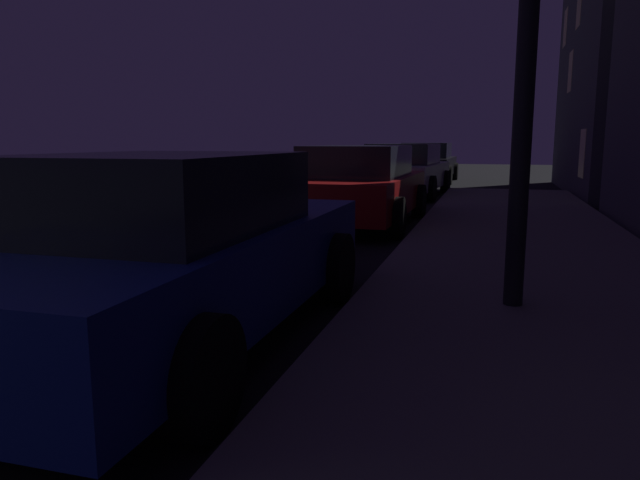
% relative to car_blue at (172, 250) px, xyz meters
% --- Properties ---
extents(car_blue, '(2.05, 4.40, 1.43)m').
position_rel_car_blue_xyz_m(car_blue, '(0.00, 0.00, 0.00)').
color(car_blue, navy).
rests_on(car_blue, ground).
extents(car_red, '(2.11, 4.32, 1.43)m').
position_rel_car_blue_xyz_m(car_red, '(-0.00, 6.54, 0.01)').
color(car_red, maroon).
rests_on(car_red, ground).
extents(car_silver, '(2.31, 4.45, 1.43)m').
position_rel_car_blue_xyz_m(car_silver, '(-0.00, 12.39, 0.01)').
color(car_silver, '#B7B7BF').
rests_on(car_silver, ground).
extents(car_black, '(2.11, 4.46, 1.43)m').
position_rel_car_blue_xyz_m(car_black, '(-0.00, 18.43, -0.00)').
color(car_black, black).
rests_on(car_black, ground).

